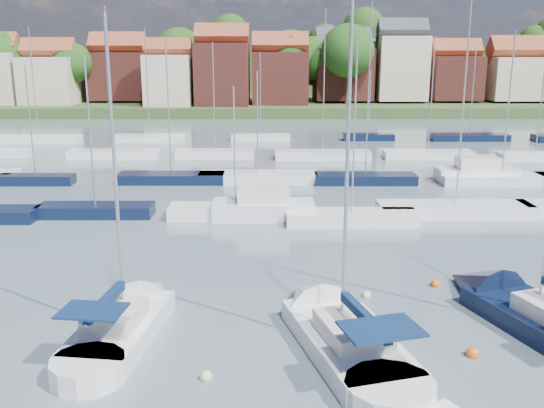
{
  "coord_description": "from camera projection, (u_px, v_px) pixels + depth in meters",
  "views": [
    {
      "loc": [
        -4.83,
        -20.58,
        11.34
      ],
      "look_at": [
        -4.73,
        14.0,
        2.54
      ],
      "focal_mm": 40.0,
      "sensor_mm": 36.0,
      "label": 1
    }
  ],
  "objects": [
    {
      "name": "ground",
      "position": [
        318.0,
        165.0,
        61.52
      ],
      "size": [
        260.0,
        260.0,
        0.0
      ],
      "primitive_type": "plane",
      "color": "#4F5E6B",
      "rests_on": "ground"
    },
    {
      "name": "sailboat_left",
      "position": [
        130.0,
        320.0,
        25.4
      ],
      "size": [
        3.91,
        10.31,
        13.74
      ],
      "rotation": [
        0.0,
        0.0,
        1.44
      ],
      "color": "white",
      "rests_on": "ground"
    },
    {
      "name": "sailboat_centre",
      "position": [
        334.0,
        329.0,
        24.58
      ],
      "size": [
        6.01,
        11.95,
        15.7
      ],
      "rotation": [
        0.0,
        0.0,
        1.84
      ],
      "color": "white",
      "rests_on": "ground"
    },
    {
      "name": "sailboat_navy",
      "position": [
        522.0,
        311.0,
        26.22
      ],
      "size": [
        6.79,
        12.01,
        16.14
      ],
      "rotation": [
        0.0,
        0.0,
        1.91
      ],
      "color": "black",
      "rests_on": "ground"
    },
    {
      "name": "buoy_c",
      "position": [
        206.0,
        379.0,
        21.49
      ],
      "size": [
        0.47,
        0.47,
        0.47
      ],
      "primitive_type": "sphere",
      "color": "beige",
      "rests_on": "ground"
    },
    {
      "name": "buoy_d",
      "position": [
        377.0,
        392.0,
        20.72
      ],
      "size": [
        0.45,
        0.45,
        0.45
      ],
      "primitive_type": "sphere",
      "color": "beige",
      "rests_on": "ground"
    },
    {
      "name": "buoy_e",
      "position": [
        435.0,
        286.0,
        29.97
      ],
      "size": [
        0.47,
        0.47,
        0.47
      ],
      "primitive_type": "sphere",
      "color": "#D85914",
      "rests_on": "ground"
    },
    {
      "name": "buoy_g",
      "position": [
        367.0,
        297.0,
        28.63
      ],
      "size": [
        0.43,
        0.43,
        0.43
      ],
      "primitive_type": "sphere",
      "color": "beige",
      "rests_on": "ground"
    },
    {
      "name": "buoy_h",
      "position": [
        473.0,
        356.0,
        23.12
      ],
      "size": [
        0.54,
        0.54,
        0.54
      ],
      "primitive_type": "sphere",
      "color": "#D85914",
      "rests_on": "ground"
    },
    {
      "name": "marina_field",
      "position": [
        342.0,
        170.0,
        56.72
      ],
      "size": [
        79.62,
        41.41,
        15.93
      ],
      "color": "white",
      "rests_on": "ground"
    },
    {
      "name": "far_shore_town",
      "position": [
        299.0,
        78.0,
        150.2
      ],
      "size": [
        212.46,
        90.0,
        22.27
      ],
      "color": "#324C26",
      "rests_on": "ground"
    }
  ]
}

